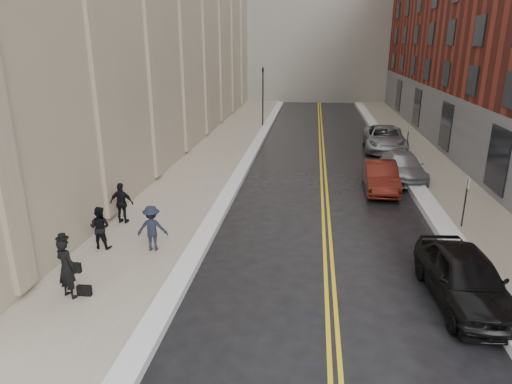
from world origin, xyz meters
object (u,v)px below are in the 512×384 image
(car_maroon, at_px, (381,176))
(pedestrian_main, at_px, (66,268))
(car_silver_far, at_px, (385,138))
(pedestrian_a, at_px, (100,227))
(pedestrian_b, at_px, (152,228))
(car_silver_near, at_px, (403,166))
(car_black, at_px, (465,278))
(pedestrian_c, at_px, (122,203))

(car_maroon, height_order, pedestrian_main, pedestrian_main)
(car_silver_far, relative_size, pedestrian_a, 3.78)
(car_maroon, bearing_deg, pedestrian_b, -135.39)
(car_maroon, height_order, car_silver_near, car_maroon)
(car_maroon, relative_size, car_silver_near, 0.91)
(pedestrian_main, bearing_deg, car_black, -149.77)
(car_black, bearing_deg, pedestrian_b, 164.29)
(car_silver_near, height_order, pedestrian_b, pedestrian_b)
(pedestrian_main, relative_size, pedestrian_a, 1.18)
(car_maroon, distance_m, pedestrian_c, 12.73)
(car_silver_near, relative_size, car_silver_far, 0.82)
(car_maroon, xyz_separation_m, pedestrian_c, (-11.12, -6.19, 0.27))
(car_silver_near, distance_m, pedestrian_a, 16.55)
(pedestrian_main, distance_m, pedestrian_b, 3.63)
(pedestrian_main, height_order, pedestrian_a, pedestrian_main)
(pedestrian_a, bearing_deg, pedestrian_c, -82.92)
(car_silver_near, bearing_deg, car_black, -95.39)
(car_silver_far, xyz_separation_m, pedestrian_c, (-12.62, -15.54, 0.18))
(car_black, relative_size, pedestrian_main, 2.53)
(car_maroon, distance_m, pedestrian_a, 13.91)
(pedestrian_a, bearing_deg, car_silver_far, -121.80)
(pedestrian_b, bearing_deg, car_black, 159.97)
(car_maroon, height_order, car_silver_far, car_silver_far)
(car_silver_near, relative_size, pedestrian_c, 2.85)
(pedestrian_a, distance_m, pedestrian_b, 1.92)
(pedestrian_a, bearing_deg, car_silver_near, -135.83)
(car_maroon, height_order, pedestrian_b, pedestrian_b)
(car_black, height_order, pedestrian_b, pedestrian_b)
(car_silver_far, bearing_deg, car_black, -88.59)
(pedestrian_b, xyz_separation_m, pedestrian_c, (-2.09, 2.32, 0.02))
(pedestrian_a, height_order, pedestrian_c, pedestrian_c)
(car_maroon, xyz_separation_m, pedestrian_a, (-10.95, -8.58, 0.21))
(car_maroon, xyz_separation_m, pedestrian_main, (-10.41, -11.87, 0.35))
(car_black, distance_m, car_maroon, 10.57)
(car_silver_far, height_order, pedestrian_a, pedestrian_a)
(car_silver_far, relative_size, pedestrian_b, 3.57)
(car_silver_far, bearing_deg, car_silver_near, -87.11)
(pedestrian_a, bearing_deg, car_black, 173.73)
(car_maroon, relative_size, pedestrian_main, 2.39)
(car_silver_far, distance_m, pedestrian_c, 20.02)
(car_silver_near, xyz_separation_m, pedestrian_c, (-12.62, -8.51, 0.30))
(car_black, relative_size, pedestrian_c, 2.75)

